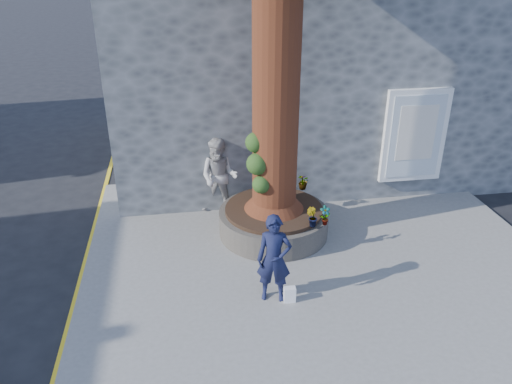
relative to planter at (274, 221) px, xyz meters
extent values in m
plane|color=black|center=(-0.80, -2.00, -0.41)|extent=(120.00, 120.00, 0.00)
cube|color=slate|center=(0.70, -1.00, -0.35)|extent=(9.00, 8.00, 0.12)
cube|color=yellow|center=(-3.85, -1.00, -0.41)|extent=(0.10, 30.00, 0.01)
cube|color=#494C4D|center=(1.70, 5.20, 2.59)|extent=(10.00, 8.00, 6.00)
cube|color=white|center=(3.50, 1.14, 1.29)|extent=(1.50, 0.12, 2.20)
cube|color=silver|center=(3.50, 1.08, 1.29)|extent=(1.25, 0.04, 1.95)
cube|color=silver|center=(3.50, 1.06, 1.39)|extent=(0.90, 0.02, 1.30)
cylinder|color=black|center=(0.00, 0.00, -0.03)|extent=(2.30, 2.30, 0.52)
cylinder|color=black|center=(0.00, 0.00, 0.27)|extent=(2.04, 2.04, 0.08)
cylinder|color=#442111|center=(0.00, 0.00, 4.06)|extent=(0.90, 0.90, 7.50)
cone|color=#442111|center=(0.00, 0.00, 0.66)|extent=(1.24, 1.24, 0.70)
sphere|color=#223F15|center=(-0.38, -0.20, 1.41)|extent=(0.44, 0.44, 0.44)
sphere|color=#223F15|center=(-0.32, -0.30, 1.01)|extent=(0.36, 0.36, 0.36)
sphere|color=#223F15|center=(-0.40, -0.08, 1.81)|extent=(0.40, 0.40, 0.40)
imported|color=#131735|center=(-0.41, -2.16, 0.51)|extent=(0.65, 0.50, 1.60)
imported|color=#ADA9A5|center=(-1.03, 1.09, 0.60)|extent=(1.05, 0.95, 1.78)
cube|color=white|center=(-0.16, -2.31, -0.15)|extent=(0.21, 0.13, 0.28)
imported|color=gray|center=(0.85, -0.85, 0.51)|extent=(0.23, 0.17, 0.40)
imported|color=gray|center=(0.59, -0.85, 0.50)|extent=(0.29, 0.29, 0.38)
imported|color=gray|center=(0.80, 0.78, 0.48)|extent=(0.26, 0.26, 0.34)
imported|color=gray|center=(0.85, 0.85, 0.46)|extent=(0.28, 0.31, 0.30)
camera|label=1|loc=(-1.80, -9.01, 5.19)|focal=35.00mm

